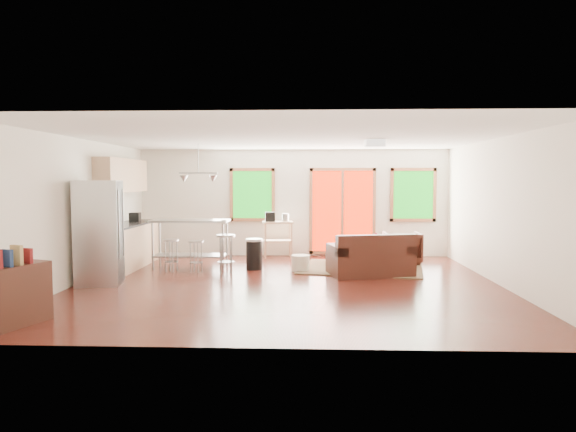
{
  "coord_description": "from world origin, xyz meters",
  "views": [
    {
      "loc": [
        0.37,
        -9.02,
        1.85
      ],
      "look_at": [
        0.0,
        0.3,
        1.2
      ],
      "focal_mm": 32.0,
      "sensor_mm": 36.0,
      "label": 1
    }
  ],
  "objects_px": {
    "loveseat": "(371,259)",
    "coffee_table": "(382,252)",
    "refrigerator": "(100,232)",
    "kitchen_cart": "(277,227)",
    "ottoman": "(344,254)",
    "armchair": "(402,246)",
    "rug": "(361,268)",
    "island": "(190,235)"
  },
  "relations": [
    {
      "from": "rug",
      "to": "ottoman",
      "type": "distance_m",
      "value": 0.76
    },
    {
      "from": "loveseat",
      "to": "coffee_table",
      "type": "relative_size",
      "value": 1.58
    },
    {
      "from": "refrigerator",
      "to": "kitchen_cart",
      "type": "bearing_deg",
      "value": 36.7
    },
    {
      "from": "rug",
      "to": "ottoman",
      "type": "xyz_separation_m",
      "value": [
        -0.33,
        0.66,
        0.2
      ]
    },
    {
      "from": "ottoman",
      "to": "refrigerator",
      "type": "relative_size",
      "value": 0.35
    },
    {
      "from": "armchair",
      "to": "refrigerator",
      "type": "height_order",
      "value": "refrigerator"
    },
    {
      "from": "armchair",
      "to": "coffee_table",
      "type": "bearing_deg",
      "value": 50.7
    },
    {
      "from": "rug",
      "to": "island",
      "type": "distance_m",
      "value": 3.66
    },
    {
      "from": "armchair",
      "to": "ottoman",
      "type": "height_order",
      "value": "armchair"
    },
    {
      "from": "rug",
      "to": "coffee_table",
      "type": "xyz_separation_m",
      "value": [
        0.43,
        0.03,
        0.35
      ]
    },
    {
      "from": "island",
      "to": "kitchen_cart",
      "type": "relative_size",
      "value": 1.48
    },
    {
      "from": "loveseat",
      "to": "kitchen_cart",
      "type": "bearing_deg",
      "value": 118.35
    },
    {
      "from": "rug",
      "to": "island",
      "type": "bearing_deg",
      "value": -179.51
    },
    {
      "from": "loveseat",
      "to": "kitchen_cart",
      "type": "distance_m",
      "value": 2.99
    },
    {
      "from": "rug",
      "to": "island",
      "type": "xyz_separation_m",
      "value": [
        -3.6,
        -0.03,
        0.69
      ]
    },
    {
      "from": "armchair",
      "to": "refrigerator",
      "type": "relative_size",
      "value": 0.43
    },
    {
      "from": "coffee_table",
      "to": "ottoman",
      "type": "bearing_deg",
      "value": 140.43
    },
    {
      "from": "loveseat",
      "to": "rug",
      "type": "bearing_deg",
      "value": 84.48
    },
    {
      "from": "coffee_table",
      "to": "refrigerator",
      "type": "bearing_deg",
      "value": -161.35
    },
    {
      "from": "loveseat",
      "to": "refrigerator",
      "type": "height_order",
      "value": "refrigerator"
    },
    {
      "from": "coffee_table",
      "to": "ottoman",
      "type": "xyz_separation_m",
      "value": [
        -0.76,
        0.63,
        -0.15
      ]
    },
    {
      "from": "armchair",
      "to": "kitchen_cart",
      "type": "relative_size",
      "value": 0.72
    },
    {
      "from": "armchair",
      "to": "refrigerator",
      "type": "bearing_deg",
      "value": 22.48
    },
    {
      "from": "rug",
      "to": "kitchen_cart",
      "type": "relative_size",
      "value": 2.25
    },
    {
      "from": "kitchen_cart",
      "to": "ottoman",
      "type": "bearing_deg",
      "value": -28.12
    },
    {
      "from": "coffee_table",
      "to": "refrigerator",
      "type": "relative_size",
      "value": 0.58
    },
    {
      "from": "island",
      "to": "kitchen_cart",
      "type": "xyz_separation_m",
      "value": [
        1.73,
        1.51,
        0.04
      ]
    },
    {
      "from": "ottoman",
      "to": "loveseat",
      "type": "bearing_deg",
      "value": -72.99
    },
    {
      "from": "loveseat",
      "to": "kitchen_cart",
      "type": "xyz_separation_m",
      "value": [
        -1.96,
        2.22,
        0.42
      ]
    },
    {
      "from": "armchair",
      "to": "kitchen_cart",
      "type": "height_order",
      "value": "kitchen_cart"
    },
    {
      "from": "ottoman",
      "to": "kitchen_cart",
      "type": "xyz_separation_m",
      "value": [
        -1.54,
        0.82,
        0.53
      ]
    },
    {
      "from": "coffee_table",
      "to": "armchair",
      "type": "distance_m",
      "value": 0.84
    },
    {
      "from": "loveseat",
      "to": "ottoman",
      "type": "relative_size",
      "value": 2.66
    },
    {
      "from": "coffee_table",
      "to": "island",
      "type": "relative_size",
      "value": 0.67
    },
    {
      "from": "refrigerator",
      "to": "kitchen_cart",
      "type": "xyz_separation_m",
      "value": [
        2.96,
        3.22,
        -0.18
      ]
    },
    {
      "from": "rug",
      "to": "armchair",
      "type": "xyz_separation_m",
      "value": [
        0.96,
        0.68,
        0.38
      ]
    },
    {
      "from": "kitchen_cart",
      "to": "armchair",
      "type": "bearing_deg",
      "value": -15.73
    },
    {
      "from": "ottoman",
      "to": "kitchen_cart",
      "type": "height_order",
      "value": "kitchen_cart"
    },
    {
      "from": "ottoman",
      "to": "kitchen_cart",
      "type": "relative_size",
      "value": 0.59
    },
    {
      "from": "rug",
      "to": "ottoman",
      "type": "height_order",
      "value": "ottoman"
    },
    {
      "from": "coffee_table",
      "to": "island",
      "type": "distance_m",
      "value": 4.04
    },
    {
      "from": "loveseat",
      "to": "island",
      "type": "distance_m",
      "value": 3.78
    }
  ]
}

